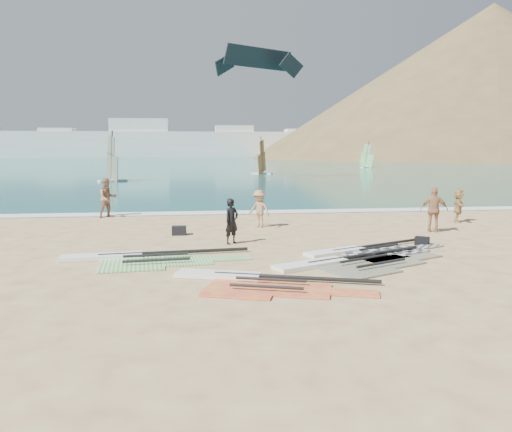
{
  "coord_description": "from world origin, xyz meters",
  "views": [
    {
      "loc": [
        -2.76,
        -13.29,
        3.44
      ],
      "look_at": [
        -0.65,
        4.0,
        1.0
      ],
      "focal_mm": 35.0,
      "sensor_mm": 36.0,
      "label": 1
    }
  ],
  "objects": [
    {
      "name": "windsurfer_left",
      "position": [
        -10.77,
        36.7,
        1.41
      ],
      "size": [
        2.79,
        2.98,
        5.01
      ],
      "rotation": [
        0.0,
        0.0,
        0.5
      ],
      "color": "white",
      "rests_on": "ground"
    },
    {
      "name": "beachgoer_back",
      "position": [
        6.77,
        5.59,
        0.91
      ],
      "size": [
        1.15,
        0.83,
        1.81
      ],
      "primitive_type": "imported",
      "rotation": [
        0.0,
        0.0,
        2.73
      ],
      "color": "#AC7752",
      "rests_on": "ground"
    },
    {
      "name": "beachgoer_right",
      "position": [
        9.14,
        8.0,
        0.76
      ],
      "size": [
        1.03,
        1.45,
        1.51
      ],
      "primitive_type": "imported",
      "rotation": [
        0.0,
        0.0,
        1.11
      ],
      "color": "tan",
      "rests_on": "ground"
    },
    {
      "name": "beachgoer_mid",
      "position": [
        -0.07,
        7.61,
        0.8
      ],
      "size": [
        1.16,
        1.15,
        1.61
      ],
      "primitive_type": "imported",
      "rotation": [
        0.0,
        0.0,
        -0.77
      ],
      "color": "#A77D5A",
      "rests_on": "ground"
    },
    {
      "name": "windsurfer_centre",
      "position": [
        5.48,
        48.32,
        1.35
      ],
      "size": [
        2.64,
        2.86,
        4.71
      ],
      "rotation": [
        0.0,
        0.0,
        -0.45
      ],
      "color": "white",
      "rests_on": "ground"
    },
    {
      "name": "far_town",
      "position": [
        -15.72,
        150.0,
        4.49
      ],
      "size": [
        160.0,
        8.0,
        12.0
      ],
      "color": "white",
      "rests_on": "ground"
    },
    {
      "name": "sea",
      "position": [
        0.0,
        132.0,
        0.0
      ],
      "size": [
        300.0,
        240.0,
        0.06
      ],
      "primitive_type": "cube",
      "color": "#0D5C5D",
      "rests_on": "ground"
    },
    {
      "name": "rig_grey",
      "position": [
        2.78,
        2.04,
        0.05
      ],
      "size": [
        5.16,
        3.29,
        0.2
      ],
      "rotation": [
        0.0,
        0.0,
        0.43
      ],
      "color": "#262628",
      "rests_on": "ground"
    },
    {
      "name": "rig_red",
      "position": [
        -1.33,
        -1.17,
        0.05
      ],
      "size": [
        5.18,
        2.97,
        0.2
      ],
      "rotation": [
        0.0,
        0.0,
        -0.31
      ],
      "color": "#DD294B",
      "rests_on": "ground"
    },
    {
      "name": "windsurfer_right",
      "position": [
        24.83,
        64.96,
        1.26
      ],
      "size": [
        2.33,
        2.44,
        4.26
      ],
      "rotation": [
        0.0,
        0.0,
        0.57
      ],
      "color": "white",
      "rests_on": "ground"
    },
    {
      "name": "rig_orange",
      "position": [
        1.71,
        0.49,
        0.05
      ],
      "size": [
        5.61,
        3.59,
        0.2
      ],
      "rotation": [
        0.0,
        0.0,
        0.43
      ],
      "color": "orange",
      "rests_on": "ground"
    },
    {
      "name": "headland_main",
      "position": [
        85.0,
        130.0,
        0.0
      ],
      "size": [
        143.0,
        143.0,
        45.0
      ],
      "primitive_type": "cone",
      "color": "olive",
      "rests_on": "ground"
    },
    {
      "name": "gear_bag_far",
      "position": [
        5.12,
        3.1,
        0.14
      ],
      "size": [
        0.58,
        0.54,
        0.29
      ],
      "primitive_type": "cube",
      "rotation": [
        0.0,
        0.0,
        -0.58
      ],
      "color": "black",
      "rests_on": "ground"
    },
    {
      "name": "person_wetsuit",
      "position": [
        -1.51,
        4.11,
        0.81
      ],
      "size": [
        0.7,
        0.67,
        1.62
      ],
      "primitive_type": "imported",
      "rotation": [
        0.0,
        0.0,
        0.68
      ],
      "color": "black",
      "rests_on": "ground"
    },
    {
      "name": "ground",
      "position": [
        0.0,
        0.0,
        0.0
      ],
      "size": [
        300.0,
        300.0,
        0.0
      ],
      "primitive_type": "plane",
      "color": "#DBBF80",
      "rests_on": "ground"
    },
    {
      "name": "gear_bag_near",
      "position": [
        -3.42,
        6.16,
        0.17
      ],
      "size": [
        0.56,
        0.41,
        0.35
      ],
      "primitive_type": "cube",
      "rotation": [
        0.0,
        0.0,
        -0.03
      ],
      "color": "black",
      "rests_on": "ground"
    },
    {
      "name": "kitesurf_kite",
      "position": [
        3.83,
        38.85,
        12.17
      ],
      "size": [
        8.36,
        5.19,
        2.9
      ],
      "rotation": [
        0.0,
        0.0,
        0.53
      ],
      "color": "black",
      "rests_on": "ground"
    },
    {
      "name": "beachgoer_left",
      "position": [
        -7.01,
        11.5,
        0.95
      ],
      "size": [
        1.16,
        1.08,
        1.9
      ],
      "primitive_type": "imported",
      "rotation": [
        0.0,
        0.0,
        0.5
      ],
      "color": "#986A53",
      "rests_on": "ground"
    },
    {
      "name": "surf_line",
      "position": [
        0.0,
        12.3,
        0.0
      ],
      "size": [
        300.0,
        1.2,
        0.04
      ],
      "primitive_type": "cube",
      "color": "white",
      "rests_on": "ground"
    },
    {
      "name": "rig_green",
      "position": [
        -4.46,
        1.86,
        0.05
      ],
      "size": [
        5.85,
        2.46,
        0.2
      ],
      "rotation": [
        0.0,
        0.0,
        0.1
      ],
      "color": "#44CF2B",
      "rests_on": "ground"
    }
  ]
}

